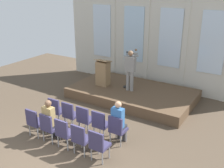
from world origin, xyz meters
TOP-DOWN VIEW (x-y plane):
  - ground_plane at (0.00, 0.00)m, footprint 17.16×17.16m
  - rear_partition at (0.04, 6.59)m, footprint 8.71×0.14m
  - stage_platform at (0.00, 4.87)m, footprint 5.00×2.87m
  - speaker at (-0.04, 4.71)m, footprint 0.50×0.69m
  - mic_stand at (-0.32, 4.94)m, footprint 0.28×0.28m
  - lectern at (-1.30, 4.62)m, footprint 0.60×0.48m
  - chair_r0_c0 at (-1.20, 1.61)m, footprint 0.46×0.44m
  - chair_r0_c1 at (-0.60, 1.61)m, footprint 0.46×0.44m
  - chair_r0_c2 at (0.00, 1.61)m, footprint 0.46×0.44m
  - chair_r0_c3 at (0.60, 1.61)m, footprint 0.46×0.44m
  - chair_r0_c4 at (1.20, 1.61)m, footprint 0.46×0.44m
  - audience_r0_c4 at (1.20, 1.69)m, footprint 0.36×0.39m
  - chair_r1_c0 at (-1.20, 0.64)m, footprint 0.46×0.44m
  - chair_r1_c1 at (-0.60, 0.64)m, footprint 0.46×0.44m
  - audience_r1_c1 at (-0.60, 0.72)m, footprint 0.36×0.39m
  - chair_r1_c2 at (0.00, 0.64)m, footprint 0.46×0.44m
  - chair_r1_c3 at (0.60, 0.64)m, footprint 0.46×0.44m
  - chair_r1_c4 at (1.20, 0.64)m, footprint 0.46×0.44m

SIDE VIEW (x-z plane):
  - ground_plane at x=0.00m, z-range 0.00..0.00m
  - stage_platform at x=0.00m, z-range 0.00..0.41m
  - chair_r0_c0 at x=-1.20m, z-range 0.06..1.00m
  - chair_r0_c1 at x=-0.60m, z-range 0.06..1.00m
  - chair_r0_c2 at x=0.00m, z-range 0.06..1.00m
  - chair_r0_c3 at x=0.60m, z-range 0.06..1.00m
  - chair_r0_c4 at x=1.20m, z-range 0.06..1.00m
  - chair_r1_c0 at x=-1.20m, z-range 0.06..1.00m
  - chair_r1_c1 at x=-0.60m, z-range 0.06..1.00m
  - chair_r1_c2 at x=0.00m, z-range 0.06..1.00m
  - chair_r1_c3 at x=0.60m, z-range 0.06..1.00m
  - chair_r1_c4 at x=1.20m, z-range 0.06..1.00m
  - mic_stand at x=-0.32m, z-range -0.03..1.52m
  - audience_r1_c1 at x=-0.60m, z-range 0.07..1.43m
  - audience_r0_c4 at x=1.20m, z-range 0.07..1.45m
  - lectern at x=-1.30m, z-range 0.38..1.54m
  - speaker at x=-0.04m, z-range 0.55..2.21m
  - rear_partition at x=0.04m, z-range 0.01..4.53m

